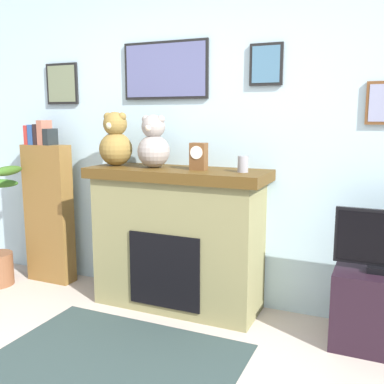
% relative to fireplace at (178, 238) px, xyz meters
% --- Properties ---
extents(back_wall, '(5.20, 0.15, 2.60)m').
position_rel_fireplace_xyz_m(back_wall, '(0.23, 0.29, 0.75)').
color(back_wall, silver).
rests_on(back_wall, ground_plane).
extents(fireplace, '(1.39, 0.53, 1.09)m').
position_rel_fireplace_xyz_m(fireplace, '(0.00, 0.00, 0.00)').
color(fireplace, olive).
rests_on(fireplace, ground_plane).
extents(bookshelf, '(0.43, 0.16, 1.44)m').
position_rel_fireplace_xyz_m(bookshelf, '(-1.30, 0.04, 0.11)').
color(bookshelf, brown).
rests_on(bookshelf, ground_plane).
extents(tv_stand, '(0.60, 0.40, 0.51)m').
position_rel_fireplace_xyz_m(tv_stand, '(1.47, -0.06, -0.30)').
color(tv_stand, black).
rests_on(tv_stand, ground_plane).
extents(area_rug, '(1.50, 1.10, 0.01)m').
position_rel_fireplace_xyz_m(area_rug, '(0.00, -0.91, -0.55)').
color(area_rug, '#2D3E3C').
rests_on(area_rug, ground_plane).
extents(candle_jar, '(0.08, 0.08, 0.12)m').
position_rel_fireplace_xyz_m(candle_jar, '(0.52, -0.02, 0.60)').
color(candle_jar, gray).
rests_on(candle_jar, fireplace).
extents(mantel_clock, '(0.12, 0.09, 0.20)m').
position_rel_fireplace_xyz_m(mantel_clock, '(0.18, -0.02, 0.64)').
color(mantel_clock, brown).
rests_on(mantel_clock, fireplace).
extents(teddy_bear_tan, '(0.26, 0.26, 0.42)m').
position_rel_fireplace_xyz_m(teddy_bear_tan, '(-0.53, -0.02, 0.73)').
color(teddy_bear_tan, olive).
rests_on(teddy_bear_tan, fireplace).
extents(teddy_bear_brown, '(0.25, 0.25, 0.40)m').
position_rel_fireplace_xyz_m(teddy_bear_brown, '(-0.19, -0.02, 0.72)').
color(teddy_bear_brown, gray).
rests_on(teddy_bear_brown, fireplace).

